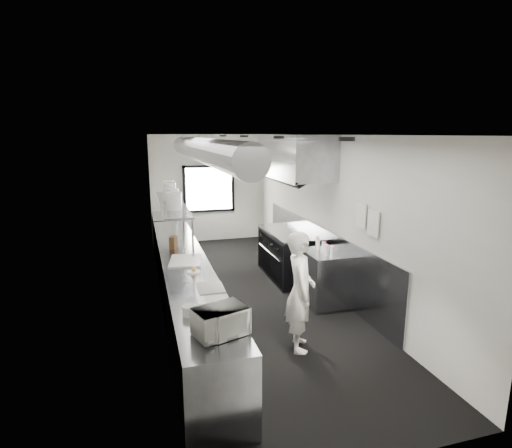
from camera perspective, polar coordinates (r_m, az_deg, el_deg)
floor at (r=7.42m, az=-1.11°, el=-9.84°), size 3.00×8.00×0.01m
ceiling at (r=6.86m, az=-1.21°, el=12.33°), size 3.00×8.00×0.01m
wall_back at (r=10.87m, az=-6.59°, el=4.92°), size 3.00×0.02×2.80m
wall_front at (r=3.47m, az=16.46°, el=-12.24°), size 3.00×0.02×2.80m
wall_left at (r=6.79m, az=-13.48°, el=0.07°), size 0.02×8.00×2.80m
wall_right at (r=7.52m, az=9.96°, el=1.43°), size 0.02×8.00×2.80m
wall_cladding at (r=7.98m, az=8.66°, el=-4.17°), size 0.03×5.50×1.10m
hvac_duct at (r=7.12m, az=-7.58°, el=10.22°), size 0.40×6.40×0.40m
service_window at (r=10.84m, az=-6.56°, el=4.89°), size 1.36×0.05×1.25m
exhaust_hood at (r=7.88m, az=5.31°, el=9.32°), size 0.81×2.20×0.88m
prep_counter at (r=6.60m, az=-9.78°, el=-8.73°), size 0.70×6.00×0.90m
pass_shelf at (r=7.76m, az=-11.62°, el=2.71°), size 0.45×3.00×0.68m
range at (r=8.19m, az=4.66°, el=-4.22°), size 0.88×1.60×0.94m
bottle_station at (r=7.02m, az=9.57°, el=-7.42°), size 0.65×0.80×0.90m
far_work_table at (r=10.13m, az=-12.13°, el=-1.31°), size 0.70×1.20×0.90m
notice_sheet_a at (r=6.44m, az=14.42°, el=1.17°), size 0.02×0.28×0.38m
notice_sheet_b at (r=6.15m, az=16.03°, el=0.09°), size 0.02×0.28×0.38m
line_cook at (r=5.45m, az=6.18°, el=-9.31°), size 0.52×0.67×1.61m
microwave at (r=4.09m, az=-4.98°, el=-13.37°), size 0.55×0.48×0.28m
deli_tub_a at (r=4.57m, az=-8.77°, el=-11.77°), size 0.17×0.17×0.11m
deli_tub_b at (r=4.57m, az=-9.26°, el=-11.80°), size 0.20×0.20×0.11m
newspaper at (r=5.29m, az=-6.36°, el=-8.81°), size 0.34×0.42×0.01m
small_plate at (r=5.88m, az=-8.66°, el=-6.63°), size 0.19×0.19×0.02m
pastry at (r=5.87m, az=-8.68°, el=-6.19°), size 0.08×0.08×0.08m
cutting_board at (r=6.41m, az=-9.78°, el=-5.04°), size 0.58×0.71×0.02m
knife_block at (r=7.12m, az=-11.44°, el=-2.52°), size 0.16×0.21×0.21m
plate_stack_a at (r=6.99m, az=-11.34°, el=3.17°), size 0.33×0.33×0.29m
plate_stack_b at (r=7.56m, az=-11.51°, el=3.80°), size 0.24×0.24×0.28m
plate_stack_c at (r=7.98m, az=-11.99°, el=4.45°), size 0.32×0.32×0.34m
plate_stack_d at (r=8.53m, az=-12.08°, el=4.90°), size 0.25×0.25×0.33m
squeeze_bottle_a at (r=6.55m, az=10.61°, el=-3.87°), size 0.07×0.07×0.20m
squeeze_bottle_b at (r=6.65m, az=9.76°, el=-3.62°), size 0.07×0.07×0.19m
squeeze_bottle_c at (r=6.83m, az=9.40°, el=-3.19°), size 0.08×0.08×0.18m
squeeze_bottle_d at (r=6.98m, az=8.69°, el=-2.90°), size 0.07×0.07×0.17m
squeeze_bottle_e at (r=7.11m, az=8.57°, el=-2.52°), size 0.07×0.07×0.19m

